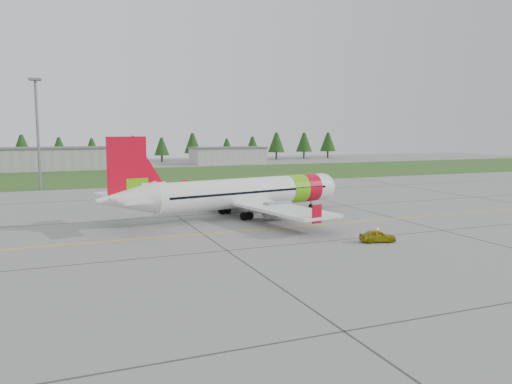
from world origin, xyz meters
name	(u,v)px	position (x,y,z in m)	size (l,w,h in m)	color
ground	(366,238)	(0.00, 0.00, 0.00)	(320.00, 320.00, 0.00)	gray
aircraft	(242,193)	(-7.22, 17.07, 2.96)	(33.60, 31.46, 10.28)	white
follow_me_car	(378,224)	(-0.09, -2.15, 1.77)	(1.42, 1.20, 3.53)	yellow
service_van	(140,175)	(-13.56, 59.57, 2.01)	(1.40, 1.33, 4.02)	silver
grass_strip	(180,174)	(0.00, 82.00, 0.01)	(320.00, 50.00, 0.03)	#30561E
taxi_guideline	(326,224)	(0.00, 8.00, 0.01)	(120.00, 0.25, 0.02)	gold
hangar_west	(52,159)	(-30.00, 110.00, 3.00)	(32.00, 14.00, 6.00)	#A8A8A3
hangar_east	(228,156)	(25.00, 118.00, 2.60)	(24.00, 12.00, 5.20)	#A8A8A3
floodlight_mast	(38,136)	(-32.00, 58.00, 10.00)	(0.50, 0.50, 20.00)	slate
treeline	(143,148)	(0.00, 138.00, 5.00)	(160.00, 8.00, 10.00)	#1C3F14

